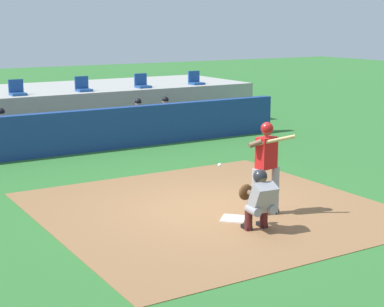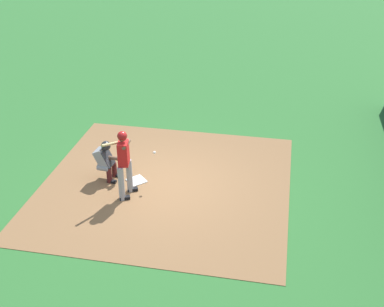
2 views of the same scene
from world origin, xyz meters
name	(u,v)px [view 2 (image 2 of 2)]	position (x,y,z in m)	size (l,w,h in m)	color
ground_plane	(166,184)	(0.00, 0.00, 0.00)	(80.00, 80.00, 0.00)	#2D6B2D
dirt_infield	(166,184)	(0.00, 0.00, 0.01)	(6.40, 6.40, 0.01)	olive
home_plate	(137,181)	(0.00, -0.80, 0.02)	(0.44, 0.44, 0.02)	white
batter_at_plate	(124,160)	(0.69, -0.85, 1.04)	(0.78, 0.66, 1.80)	#99999E
catcher_crouched	(108,159)	(0.01, -1.55, 0.61)	(0.51, 1.67, 1.13)	gray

